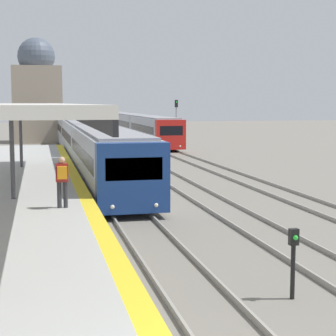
{
  "coord_description": "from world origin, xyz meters",
  "views": [
    {
      "loc": [
        -3.3,
        -6.34,
        4.28
      ],
      "look_at": [
        1.93,
        16.37,
        1.56
      ],
      "focal_mm": 60.0,
      "sensor_mm": 36.0,
      "label": 1
    }
  ],
  "objects": [
    {
      "name": "train_far",
      "position": [
        7.74,
        60.89,
        1.64
      ],
      "size": [
        2.61,
        41.24,
        2.95
      ],
      "color": "red",
      "rests_on": "ground_plane"
    },
    {
      "name": "distant_domed_building",
      "position": [
        -3.36,
        56.55,
        5.24
      ],
      "size": [
        5.17,
        5.17,
        11.24
      ],
      "color": "gray",
      "rests_on": "ground_plane"
    },
    {
      "name": "platform_canopy",
      "position": [
        -4.19,
        14.03,
        4.12
      ],
      "size": [
        4.0,
        25.51,
        3.36
      ],
      "color": "beige",
      "rests_on": "station_platform"
    },
    {
      "name": "signal_mast_far",
      "position": [
        9.8,
        46.88,
        2.89
      ],
      "size": [
        0.28,
        0.29,
        4.55
      ],
      "color": "gray",
      "rests_on": "ground_plane"
    },
    {
      "name": "signal_post_near",
      "position": [
        2.03,
        4.63,
        0.99
      ],
      "size": [
        0.2,
        0.21,
        1.57
      ],
      "color": "black",
      "rests_on": "ground_plane"
    },
    {
      "name": "train_near",
      "position": [
        0.0,
        36.11,
        1.65
      ],
      "size": [
        2.69,
        45.43,
        2.96
      ],
      "color": "navy",
      "rests_on": "ground_plane"
    },
    {
      "name": "person_on_platform",
      "position": [
        -2.61,
        11.88,
        1.87
      ],
      "size": [
        0.4,
        0.4,
        1.66
      ],
      "color": "#2D2D33",
      "rests_on": "station_platform"
    }
  ]
}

